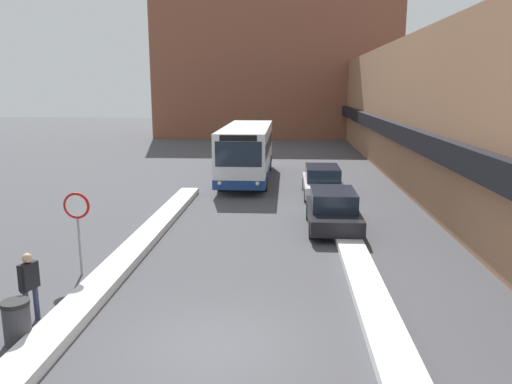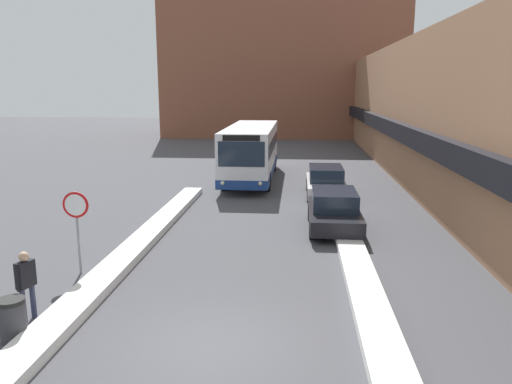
% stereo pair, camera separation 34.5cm
% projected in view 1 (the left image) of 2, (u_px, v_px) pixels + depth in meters
% --- Properties ---
extents(ground_plane, '(160.00, 160.00, 0.00)m').
position_uv_depth(ground_plane, '(217.00, 348.00, 10.50)').
color(ground_plane, '#47474C').
extents(building_row_right, '(5.50, 60.00, 8.03)m').
position_uv_depth(building_row_right, '(419.00, 109.00, 32.50)').
color(building_row_right, '#996B4C').
rests_on(building_row_right, ground_plane).
extents(building_backdrop_far, '(26.00, 8.00, 16.50)m').
position_uv_depth(building_backdrop_far, '(276.00, 61.00, 54.77)').
color(building_backdrop_far, brown).
rests_on(building_backdrop_far, ground_plane).
extents(snow_bank_left, '(0.90, 17.83, 0.27)m').
position_uv_depth(snow_bank_left, '(141.00, 242.00, 17.18)').
color(snow_bank_left, silver).
rests_on(snow_bank_left, ground_plane).
extents(snow_bank_right, '(0.90, 21.07, 0.25)m').
position_uv_depth(snow_bank_right, '(348.00, 238.00, 17.69)').
color(snow_bank_right, silver).
rests_on(snow_bank_right, ground_plane).
extents(city_bus, '(2.62, 10.61, 3.17)m').
position_uv_depth(city_bus, '(247.00, 151.00, 29.27)').
color(city_bus, silver).
rests_on(city_bus, ground_plane).
extents(parked_car_front, '(1.94, 4.31, 1.50)m').
position_uv_depth(parked_car_front, '(333.00, 210.00, 19.23)').
color(parked_car_front, black).
rests_on(parked_car_front, ground_plane).
extents(parked_car_middle, '(1.91, 4.70, 1.48)m').
position_uv_depth(parked_car_middle, '(322.00, 181.00, 25.18)').
color(parked_car_middle, silver).
rests_on(parked_car_middle, ground_plane).
extents(stop_sign, '(0.76, 0.08, 2.46)m').
position_uv_depth(stop_sign, '(77.00, 216.00, 14.22)').
color(stop_sign, gray).
rests_on(stop_sign, ground_plane).
extents(pedestrian, '(0.32, 0.53, 1.69)m').
position_uv_depth(pedestrian, '(29.00, 281.00, 11.43)').
color(pedestrian, '#333851').
rests_on(pedestrian, ground_plane).
extents(trash_bin, '(0.59, 0.59, 0.95)m').
position_uv_depth(trash_bin, '(17.00, 322.00, 10.61)').
color(trash_bin, '#38383D').
rests_on(trash_bin, ground_plane).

